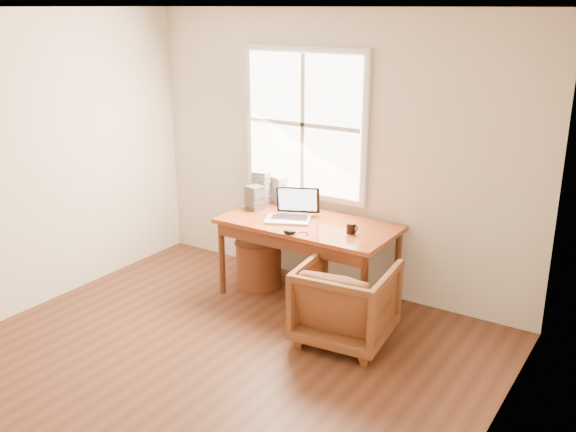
# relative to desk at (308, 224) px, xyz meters

# --- Properties ---
(room_shell) EXTENTS (4.04, 4.54, 2.64)m
(room_shell) POSITION_rel_desk_xyz_m (-0.02, -1.64, 0.59)
(room_shell) COLOR #512C1C
(room_shell) RESTS_ON ground
(desk) EXTENTS (1.60, 0.80, 0.04)m
(desk) POSITION_rel_desk_xyz_m (0.00, 0.00, 0.00)
(desk) COLOR brown
(desk) RESTS_ON room_shell
(armchair) EXTENTS (0.79, 0.81, 0.67)m
(armchair) POSITION_rel_desk_xyz_m (0.67, -0.51, -0.39)
(armchair) COLOR brown
(armchair) RESTS_ON room_shell
(wicker_stool) EXTENTS (0.52, 0.52, 0.44)m
(wicker_stool) POSITION_rel_desk_xyz_m (-0.56, 0.00, -0.51)
(wicker_stool) COLOR brown
(wicker_stool) RESTS_ON room_shell
(laptop) EXTENTS (0.54, 0.55, 0.30)m
(laptop) POSITION_rel_desk_xyz_m (-0.18, -0.06, 0.17)
(laptop) COLOR silver
(laptop) RESTS_ON desk
(mouse) EXTENTS (0.13, 0.10, 0.04)m
(mouse) POSITION_rel_desk_xyz_m (0.03, -0.35, 0.04)
(mouse) COLOR black
(mouse) RESTS_ON desk
(coffee_mug) EXTENTS (0.09, 0.09, 0.09)m
(coffee_mug) POSITION_rel_desk_xyz_m (0.46, -0.05, 0.07)
(coffee_mug) COLOR black
(coffee_mug) RESTS_ON desk
(cd_stack_a) EXTENTS (0.17, 0.16, 0.27)m
(cd_stack_a) POSITION_rel_desk_xyz_m (-0.55, 0.35, 0.16)
(cd_stack_a) COLOR silver
(cd_stack_a) RESTS_ON desk
(cd_stack_b) EXTENTS (0.18, 0.17, 0.23)m
(cd_stack_b) POSITION_rel_desk_xyz_m (-0.63, 0.05, 0.14)
(cd_stack_b) COLOR black
(cd_stack_b) RESTS_ON desk
(cd_stack_c) EXTENTS (0.16, 0.15, 0.33)m
(cd_stack_c) POSITION_rel_desk_xyz_m (-0.68, 0.23, 0.19)
(cd_stack_c) COLOR #A7A6B4
(cd_stack_c) RESTS_ON desk
(cd_stack_d) EXTENTS (0.15, 0.14, 0.19)m
(cd_stack_d) POSITION_rel_desk_xyz_m (-0.38, 0.29, 0.11)
(cd_stack_d) COLOR silver
(cd_stack_d) RESTS_ON desk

